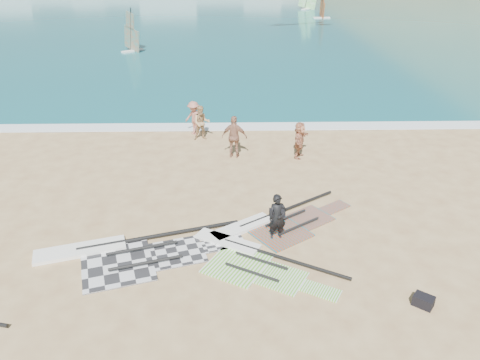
{
  "coord_description": "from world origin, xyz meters",
  "views": [
    {
      "loc": [
        -0.55,
        -11.06,
        8.45
      ],
      "look_at": [
        -0.23,
        4.0,
        1.0
      ],
      "focal_mm": 35.0,
      "sensor_mm": 36.0,
      "label": 1
    }
  ],
  "objects_px": {
    "rig_grey": "(125,252)",
    "person_wetsuit": "(277,218)",
    "rig_orange": "(275,224)",
    "gear_bag_far": "(423,301)",
    "beachgoer_mid": "(194,118)",
    "beachgoer_left": "(202,123)",
    "rig_green": "(249,258)",
    "beachgoer_right": "(299,140)",
    "beachgoer_back": "(234,137)",
    "gear_bag_near": "(277,215)"
  },
  "relations": [
    {
      "from": "rig_green",
      "to": "person_wetsuit",
      "type": "distance_m",
      "value": 1.63
    },
    {
      "from": "rig_green",
      "to": "gear_bag_far",
      "type": "bearing_deg",
      "value": 4.24
    },
    {
      "from": "rig_grey",
      "to": "gear_bag_far",
      "type": "bearing_deg",
      "value": -34.12
    },
    {
      "from": "person_wetsuit",
      "to": "gear_bag_far",
      "type": "bearing_deg",
      "value": -52.39
    },
    {
      "from": "rig_orange",
      "to": "gear_bag_near",
      "type": "relative_size",
      "value": 9.56
    },
    {
      "from": "person_wetsuit",
      "to": "beachgoer_back",
      "type": "height_order",
      "value": "beachgoer_back"
    },
    {
      "from": "rig_orange",
      "to": "gear_bag_far",
      "type": "bearing_deg",
      "value": -83.91
    },
    {
      "from": "rig_orange",
      "to": "beachgoer_left",
      "type": "height_order",
      "value": "beachgoer_left"
    },
    {
      "from": "rig_green",
      "to": "gear_bag_near",
      "type": "xyz_separation_m",
      "value": [
        1.06,
        2.36,
        0.12
      ]
    },
    {
      "from": "rig_orange",
      "to": "beachgoer_mid",
      "type": "xyz_separation_m",
      "value": [
        -3.31,
        8.81,
        0.81
      ]
    },
    {
      "from": "beachgoer_left",
      "to": "rig_green",
      "type": "bearing_deg",
      "value": -86.15
    },
    {
      "from": "gear_bag_near",
      "to": "beachgoer_back",
      "type": "relative_size",
      "value": 0.28
    },
    {
      "from": "rig_green",
      "to": "beachgoer_left",
      "type": "xyz_separation_m",
      "value": [
        -1.94,
        10.07,
        0.8
      ]
    },
    {
      "from": "gear_bag_far",
      "to": "beachgoer_back",
      "type": "bearing_deg",
      "value": 116.0
    },
    {
      "from": "beachgoer_left",
      "to": "beachgoer_back",
      "type": "height_order",
      "value": "beachgoer_back"
    },
    {
      "from": "beachgoer_left",
      "to": "beachgoer_back",
      "type": "relative_size",
      "value": 0.89
    },
    {
      "from": "rig_green",
      "to": "beachgoer_right",
      "type": "relative_size",
      "value": 2.78
    },
    {
      "from": "beachgoer_left",
      "to": "beachgoer_right",
      "type": "xyz_separation_m",
      "value": [
        4.48,
        -2.31,
        -0.02
      ]
    },
    {
      "from": "rig_green",
      "to": "beachgoer_right",
      "type": "height_order",
      "value": "beachgoer_right"
    },
    {
      "from": "gear_bag_near",
      "to": "beachgoer_right",
      "type": "relative_size",
      "value": 0.32
    },
    {
      "from": "rig_grey",
      "to": "beachgoer_right",
      "type": "bearing_deg",
      "value": 31.95
    },
    {
      "from": "gear_bag_far",
      "to": "beachgoer_right",
      "type": "bearing_deg",
      "value": 101.25
    },
    {
      "from": "beachgoer_right",
      "to": "rig_grey",
      "type": "bearing_deg",
      "value": 160.66
    },
    {
      "from": "gear_bag_near",
      "to": "beachgoer_left",
      "type": "bearing_deg",
      "value": 111.29
    },
    {
      "from": "rig_green",
      "to": "beachgoer_left",
      "type": "relative_size",
      "value": 2.71
    },
    {
      "from": "beachgoer_back",
      "to": "gear_bag_far",
      "type": "bearing_deg",
      "value": 125.49
    },
    {
      "from": "rig_grey",
      "to": "beachgoer_back",
      "type": "height_order",
      "value": "beachgoer_back"
    },
    {
      "from": "rig_orange",
      "to": "beachgoer_right",
      "type": "xyz_separation_m",
      "value": [
        1.59,
        5.78,
        0.78
      ]
    },
    {
      "from": "gear_bag_far",
      "to": "beachgoer_left",
      "type": "height_order",
      "value": "beachgoer_left"
    },
    {
      "from": "beachgoer_back",
      "to": "rig_green",
      "type": "bearing_deg",
      "value": 102.16
    },
    {
      "from": "rig_green",
      "to": "beachgoer_right",
      "type": "distance_m",
      "value": 8.19
    },
    {
      "from": "gear_bag_far",
      "to": "person_wetsuit",
      "type": "relative_size",
      "value": 0.32
    },
    {
      "from": "gear_bag_near",
      "to": "beachgoer_mid",
      "type": "relative_size",
      "value": 0.31
    },
    {
      "from": "rig_grey",
      "to": "person_wetsuit",
      "type": "xyz_separation_m",
      "value": [
        4.75,
        0.72,
        0.75
      ]
    },
    {
      "from": "person_wetsuit",
      "to": "rig_orange",
      "type": "bearing_deg",
      "value": 79.06
    },
    {
      "from": "rig_grey",
      "to": "person_wetsuit",
      "type": "relative_size",
      "value": 4.14
    },
    {
      "from": "beachgoer_left",
      "to": "beachgoer_back",
      "type": "distance_m",
      "value": 2.73
    },
    {
      "from": "beachgoer_right",
      "to": "person_wetsuit",
      "type": "bearing_deg",
      "value": -172.13
    },
    {
      "from": "rig_grey",
      "to": "beachgoer_left",
      "type": "bearing_deg",
      "value": 61.77
    },
    {
      "from": "rig_green",
      "to": "gear_bag_near",
      "type": "bearing_deg",
      "value": 95.51
    },
    {
      "from": "beachgoer_mid",
      "to": "beachgoer_back",
      "type": "bearing_deg",
      "value": -14.78
    },
    {
      "from": "gear_bag_far",
      "to": "beachgoer_left",
      "type": "relative_size",
      "value": 0.3
    },
    {
      "from": "rig_orange",
      "to": "beachgoer_left",
      "type": "relative_size",
      "value": 3.0
    },
    {
      "from": "beachgoer_right",
      "to": "beachgoer_back",
      "type": "bearing_deg",
      "value": 109.74
    },
    {
      "from": "gear_bag_far",
      "to": "person_wetsuit",
      "type": "bearing_deg",
      "value": 137.74
    },
    {
      "from": "rig_green",
      "to": "rig_orange",
      "type": "relative_size",
      "value": 0.9
    },
    {
      "from": "rig_orange",
      "to": "gear_bag_far",
      "type": "distance_m",
      "value": 5.44
    },
    {
      "from": "gear_bag_far",
      "to": "beachgoer_mid",
      "type": "bearing_deg",
      "value": 117.98
    },
    {
      "from": "person_wetsuit",
      "to": "beachgoer_mid",
      "type": "distance_m",
      "value": 10.22
    },
    {
      "from": "person_wetsuit",
      "to": "gear_bag_near",
      "type": "bearing_deg",
      "value": 73.87
    }
  ]
}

